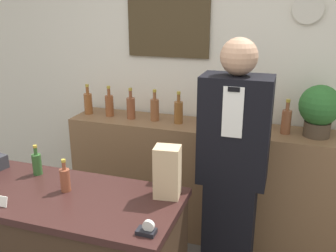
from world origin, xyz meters
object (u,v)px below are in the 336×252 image
Objects in this scene: paper_bag at (167,172)px; potted_plant at (319,109)px; shopkeeper at (232,172)px; tape_dispenser at (147,230)px.

potted_plant is at bearing 53.31° from paper_bag.
shopkeeper is 0.83m from potted_plant.
potted_plant is 1.66m from tape_dispenser.
paper_bag is at bearing -117.93° from shopkeeper.
shopkeeper reaches higher than potted_plant.
tape_dispenser is at bearing -105.89° from shopkeeper.
shopkeeper is 0.93m from tape_dispenser.
shopkeeper is 4.53× the size of potted_plant.
shopkeeper is at bearing 74.11° from tape_dispenser.
paper_bag is (-0.28, -0.52, 0.19)m from shopkeeper.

